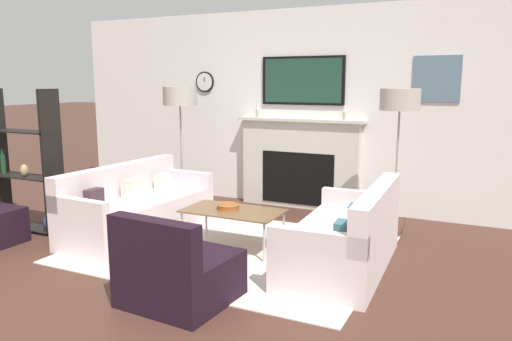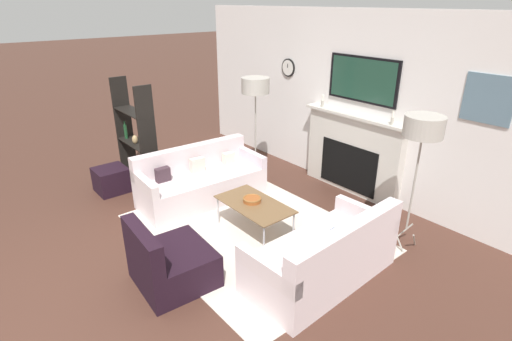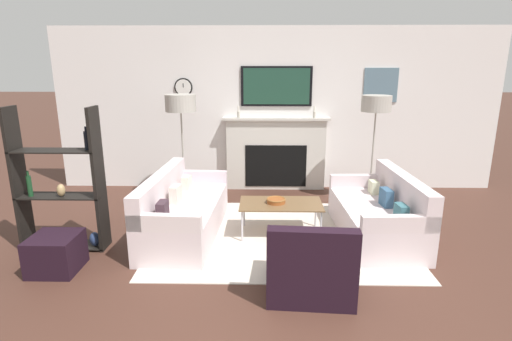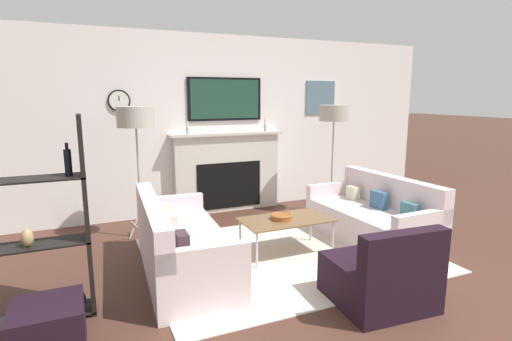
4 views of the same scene
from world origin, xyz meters
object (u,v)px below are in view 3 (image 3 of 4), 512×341
(couch_left, at_px, (182,213))
(couch_right, at_px, (379,215))
(floor_lamp_right, at_px, (376,105))
(armchair, at_px, (310,268))
(decorative_bowl, at_px, (276,200))
(coffee_table, at_px, (281,205))
(shelf_unit, at_px, (61,187))
(ottoman, at_px, (56,253))
(floor_lamp_left, at_px, (181,104))

(couch_left, relative_size, couch_right, 1.10)
(couch_left, xyz_separation_m, floor_lamp_right, (2.66, 1.25, 1.23))
(armchair, xyz_separation_m, decorative_bowl, (-0.28, 1.34, 0.20))
(couch_left, distance_m, floor_lamp_right, 3.19)
(coffee_table, height_order, shelf_unit, shelf_unit)
(floor_lamp_right, relative_size, ottoman, 3.54)
(decorative_bowl, xyz_separation_m, floor_lamp_right, (1.49, 1.20, 1.07))
(couch_left, height_order, coffee_table, couch_left)
(couch_right, bearing_deg, floor_lamp_right, 80.44)
(coffee_table, bearing_deg, couch_left, -178.33)
(floor_lamp_right, relative_size, shelf_unit, 1.01)
(armchair, relative_size, floor_lamp_right, 0.50)
(armchair, xyz_separation_m, floor_lamp_right, (1.21, 2.54, 1.27))
(couch_left, bearing_deg, shelf_unit, -163.24)
(floor_lamp_right, bearing_deg, decorative_bowl, -141.18)
(ottoman, bearing_deg, floor_lamp_right, 29.78)
(floor_lamp_left, distance_m, floor_lamp_right, 2.88)
(shelf_unit, xyz_separation_m, ottoman, (0.14, -0.54, -0.55))
(floor_lamp_right, distance_m, ottoman, 4.58)
(coffee_table, relative_size, ottoman, 2.18)
(floor_lamp_left, bearing_deg, couch_right, -25.03)
(armchair, xyz_separation_m, floor_lamp_left, (-1.67, 2.54, 1.27))
(couch_right, height_order, decorative_bowl, couch_right)
(couch_right, distance_m, coffee_table, 1.23)
(couch_left, relative_size, armchair, 2.26)
(decorative_bowl, bearing_deg, floor_lamp_left, 139.21)
(floor_lamp_left, bearing_deg, shelf_unit, -123.22)
(coffee_table, xyz_separation_m, floor_lamp_right, (1.43, 1.21, 1.13))
(armchair, relative_size, shelf_unit, 0.51)
(couch_left, distance_m, shelf_unit, 1.42)
(couch_right, height_order, coffee_table, couch_right)
(couch_left, bearing_deg, decorative_bowl, 2.31)
(couch_right, distance_m, shelf_unit, 3.79)
(couch_left, relative_size, floor_lamp_right, 1.14)
(ottoman, bearing_deg, decorative_bowl, 22.91)
(decorative_bowl, xyz_separation_m, shelf_unit, (-2.46, -0.43, 0.30))
(coffee_table, distance_m, floor_lamp_left, 2.20)
(shelf_unit, bearing_deg, couch_left, 16.76)
(couch_left, relative_size, floor_lamp_left, 1.13)
(floor_lamp_left, bearing_deg, floor_lamp_right, -0.00)
(couch_right, xyz_separation_m, armchair, (-1.00, -1.30, -0.03))
(floor_lamp_left, bearing_deg, decorative_bowl, -40.79)
(couch_right, bearing_deg, floor_lamp_left, 154.97)
(armchair, relative_size, decorative_bowl, 3.49)
(decorative_bowl, bearing_deg, couch_left, -177.69)
(couch_left, xyz_separation_m, couch_right, (2.45, -0.00, -0.01))
(armchair, height_order, shelf_unit, shelf_unit)
(armchair, xyz_separation_m, shelf_unit, (-2.74, 0.91, 0.50))
(coffee_table, relative_size, floor_lamp_left, 0.61)
(floor_lamp_right, bearing_deg, ottoman, -150.22)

